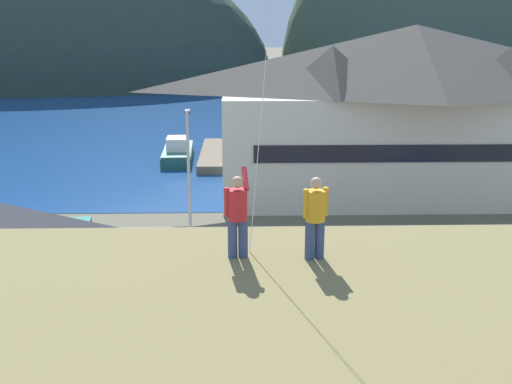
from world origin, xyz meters
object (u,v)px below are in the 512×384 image
Objects in this scene: harbor_lodge at (412,107)px; parking_light_pole at (189,174)px; person_companion at (315,215)px; moored_boat_wharfside at (178,152)px; wharf_dock at (219,155)px; parked_car_corner_spot at (166,264)px; parked_car_back_row_right at (310,329)px; parked_car_front_row_silver at (343,257)px; moored_boat_outer_mooring at (257,153)px; parked_car_mid_row_far at (486,333)px; parked_car_back_row_left at (452,256)px; parked_car_mid_row_near at (178,331)px; person_kite_flyer at (238,213)px.

parking_light_pole is at bearing -141.35° from harbor_lodge.
parking_light_pole is 4.32× the size of person_companion.
wharf_dock is at bearing 9.92° from moored_boat_wharfside.
parking_light_pole is (0.84, 3.75, 3.34)m from parked_car_corner_spot.
harbor_lodge is 6.39× the size of parked_car_corner_spot.
person_companion is at bearing -70.82° from parked_car_corner_spot.
person_companion reaches higher than parked_car_corner_spot.
parked_car_corner_spot is (-5.97, 6.34, 0.00)m from parked_car_back_row_right.
wharf_dock is at bearing 88.44° from parking_light_pole.
person_companion is at bearing -109.10° from harbor_lodge.
parked_car_front_row_silver is at bearing -75.78° from wharf_dock.
harbor_lodge is at bearing 45.03° from parked_car_corner_spot.
person_companion is at bearing -96.86° from parked_car_back_row_right.
moored_boat_outer_mooring is at bearing 79.78° from parking_light_pole.
parked_car_mid_row_far is at bearing -66.91° from moored_boat_wharfside.
parking_light_pole is at bearing 102.94° from person_companion.
parked_car_back_row_left is 2.50× the size of person_companion.
parked_car_front_row_silver and parked_car_mid_row_near have the same top height.
parked_car_mid_row_far is at bearing 46.33° from person_companion.
person_companion is (-0.97, -8.05, 6.92)m from parked_car_back_row_right.
parking_light_pole reaches higher than parked_car_front_row_silver.
parked_car_back_row_right is at bearing -46.69° from parked_car_corner_spot.
parked_car_mid_row_far is (10.75, -34.34, 0.71)m from wharf_dock.
parked_car_back_row_left is (1.32, 7.47, 0.00)m from parked_car_mid_row_far.
person_companion is at bearing -4.46° from person_kite_flyer.
moored_boat_outer_mooring reaches higher than parked_car_corner_spot.
parked_car_mid_row_far reaches higher than wharf_dock.
parking_light_pole is 18.55m from person_kite_flyer.
parked_car_corner_spot reaches higher than wharf_dock.
person_kite_flyer is at bearing -108.12° from parked_car_front_row_silver.
wharf_dock is 29.47m from parked_car_back_row_left.
parked_car_back_row_left is 19.33m from person_kite_flyer.
parked_car_back_row_right is at bearing 0.49° from parked_car_mid_row_near.
moored_boat_wharfside is 34.21m from parked_car_back_row_right.
parked_car_corner_spot is (-1.48, -27.53, 0.71)m from wharf_dock.
parked_car_mid_row_near is 14.25m from parked_car_back_row_left.
person_companion is at bearing -89.87° from moored_boat_outer_mooring.
parking_light_pole is at bearing -91.56° from wharf_dock.
harbor_lodge reaches higher than parked_car_mid_row_near.
wharf_dock is at bearing 86.92° from parked_car_corner_spot.
wharf_dock is at bearing 97.55° from parked_car_back_row_right.
person_kite_flyer is (2.25, -7.89, 6.93)m from parked_car_mid_row_near.
parked_car_corner_spot is at bearing 109.18° from person_companion.
parking_light_pole is (-0.33, 10.13, 3.34)m from parked_car_mid_row_near.
moored_boat_wharfside is 1.14× the size of moored_boat_outer_mooring.
parked_car_corner_spot is (-4.91, -26.34, 0.34)m from moored_boat_outer_mooring.
parked_car_front_row_silver is 2.30× the size of person_kite_flyer.
moored_boat_wharfside reaches higher than parked_car_corner_spot.
parked_car_mid_row_near is at bearing -123.08° from harbor_lodge.
person_companion reaches higher than moored_boat_wharfside.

